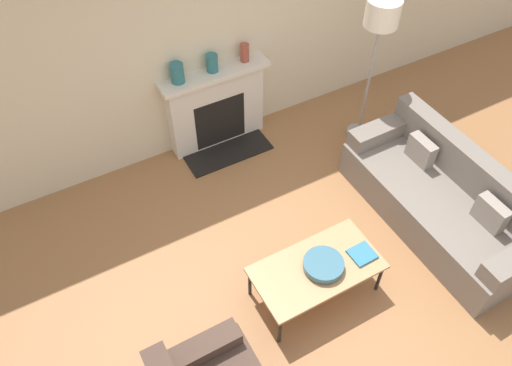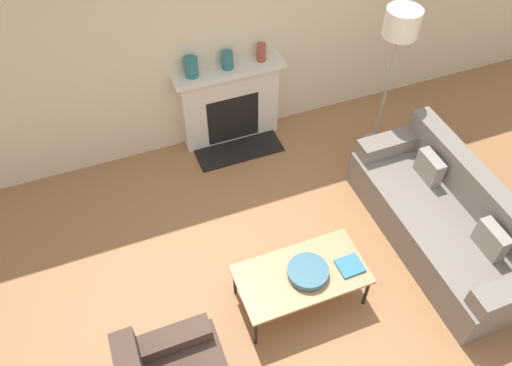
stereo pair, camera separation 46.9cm
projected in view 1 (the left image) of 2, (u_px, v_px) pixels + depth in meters
name	position (u px, v px, depth m)	size (l,w,h in m)	color
ground_plane	(325.00, 283.00, 4.81)	(18.00, 18.00, 0.00)	#99663D
wall_back	(206.00, 28.00, 5.17)	(18.00, 0.06, 2.90)	beige
fireplace	(217.00, 109.00, 5.79)	(1.27, 0.59, 1.01)	beige
couch	(441.00, 200.00, 5.11)	(0.87, 2.13, 0.82)	slate
coffee_table	(317.00, 269.00, 4.45)	(1.16, 0.62, 0.42)	tan
bowl	(323.00, 264.00, 4.39)	(0.36, 0.36, 0.08)	#38667A
book	(362.00, 254.00, 4.51)	(0.22, 0.21, 0.02)	teal
floor_lamp	(380.00, 24.00, 5.13)	(0.36, 0.36, 1.77)	gray
mantel_vase_left	(177.00, 73.00, 5.20)	(0.15, 0.15, 0.22)	#28666B
mantel_vase_center_left	(212.00, 63.00, 5.34)	(0.13, 0.13, 0.20)	#28666B
mantel_vase_center_right	(245.00, 53.00, 5.46)	(0.10, 0.10, 0.20)	brown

